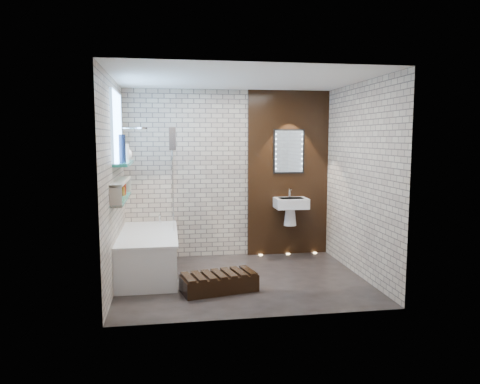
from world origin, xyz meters
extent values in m
plane|color=black|center=(0.00, 0.00, 0.00)|extent=(3.20, 3.20, 0.00)
cube|color=#A39081|center=(0.00, 1.30, 1.30)|extent=(3.20, 0.04, 2.60)
cube|color=#A39081|center=(0.00, -1.30, 1.30)|extent=(3.20, 0.04, 2.60)
cube|color=#A39081|center=(-1.60, 0.00, 1.30)|extent=(0.04, 2.60, 2.60)
cube|color=#A39081|center=(1.60, 0.00, 1.30)|extent=(0.04, 2.60, 2.60)
plane|color=white|center=(0.00, 0.00, 2.60)|extent=(3.20, 3.20, 0.00)
cube|color=black|center=(0.95, 1.27, 1.30)|extent=(1.30, 0.06, 2.60)
cube|color=#7FADE0|center=(-1.59, 0.35, 2.00)|extent=(0.03, 1.00, 0.90)
cube|color=teal|center=(-1.51, 0.35, 1.53)|extent=(0.18, 1.00, 0.04)
cube|color=teal|center=(-1.53, 0.15, 1.08)|extent=(0.14, 1.30, 0.03)
cube|color=#B2A899|center=(-1.53, 0.15, 1.32)|extent=(0.14, 1.30, 0.03)
cube|color=#B2A899|center=(-1.53, -0.48, 1.20)|extent=(0.14, 0.03, 0.26)
cube|color=#B2A899|center=(-1.53, 0.79, 1.20)|extent=(0.14, 0.03, 0.26)
cube|color=white|center=(-1.23, 0.45, 0.28)|extent=(0.75, 1.70, 0.55)
cube|color=white|center=(-1.23, 0.45, 0.57)|extent=(0.79, 1.74, 0.03)
cylinder|color=silver|center=(-1.08, 1.18, 0.64)|extent=(0.04, 0.04, 0.12)
cube|color=white|center=(-0.87, 0.89, 1.28)|extent=(0.01, 0.78, 1.40)
cube|color=black|center=(-0.87, 0.74, 1.85)|extent=(0.09, 0.24, 0.32)
cylinder|color=silver|center=(-1.30, 0.95, 2.00)|extent=(0.18, 0.18, 0.02)
cube|color=white|center=(0.95, 1.06, 0.85)|extent=(0.50, 0.36, 0.16)
cone|color=white|center=(0.95, 1.11, 0.63)|extent=(0.20, 0.20, 0.28)
cylinder|color=silver|center=(0.95, 1.16, 1.00)|extent=(0.03, 0.03, 0.14)
cube|color=black|center=(0.95, 1.24, 1.65)|extent=(0.50, 0.02, 0.70)
cube|color=silver|center=(0.95, 1.23, 1.65)|extent=(0.45, 0.01, 0.65)
cube|color=black|center=(-0.35, -0.40, 0.10)|extent=(0.97, 0.59, 0.20)
cylinder|color=maroon|center=(-1.53, 0.50, 1.17)|extent=(0.06, 0.06, 0.15)
cylinder|color=#A35E19|center=(-1.53, -0.04, 1.15)|extent=(0.05, 0.05, 0.11)
cylinder|color=maroon|center=(-1.53, -0.33, 1.16)|extent=(0.05, 0.05, 0.12)
cylinder|color=#A35E19|center=(-1.53, 0.37, 1.16)|extent=(0.04, 0.04, 0.12)
cylinder|color=#141D37|center=(-1.50, 0.13, 1.73)|extent=(0.08, 0.08, 0.36)
cylinder|color=white|center=(-1.50, 0.40, 1.67)|extent=(0.12, 0.12, 0.23)
sphere|color=white|center=(-1.50, 0.53, 1.64)|extent=(0.18, 0.18, 0.18)
cylinder|color=#FFD899|center=(0.50, 1.20, 0.01)|extent=(0.06, 0.06, 0.01)
cylinder|color=#FFD899|center=(0.95, 1.20, 0.01)|extent=(0.06, 0.06, 0.01)
cylinder|color=#FFD899|center=(1.40, 1.20, 0.01)|extent=(0.06, 0.06, 0.01)
camera|label=1|loc=(-0.93, -5.78, 1.86)|focal=34.18mm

